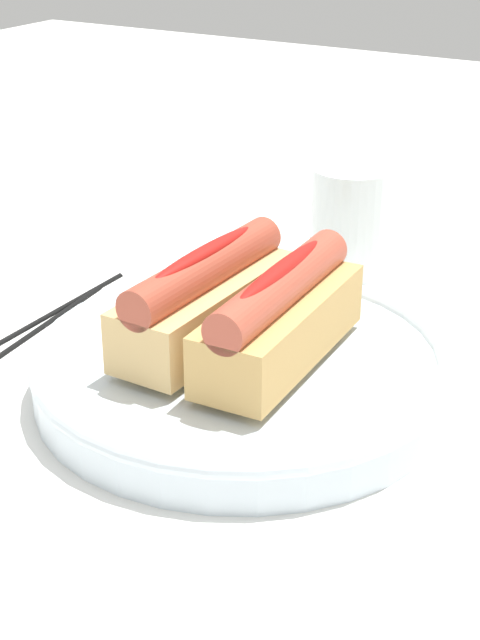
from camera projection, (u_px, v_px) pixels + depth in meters
ground_plane at (266, 399)px, 0.63m from camera, size 2.40×2.40×0.00m
serving_bowl at (240, 369)px, 0.63m from camera, size 0.27×0.27×0.03m
hotdog_front at (205, 299)px, 0.62m from camera, size 0.15×0.05×0.06m
hotdog_back at (277, 319)px, 0.59m from camera, size 0.15×0.06×0.06m
water_glass at (350, 224)px, 0.81m from camera, size 0.07×0.07×0.09m
chopstick_near at (18, 341)px, 0.70m from camera, size 0.22×0.03×0.01m
chopstick_far at (33, 322)px, 0.73m from camera, size 0.22×0.01×0.01m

